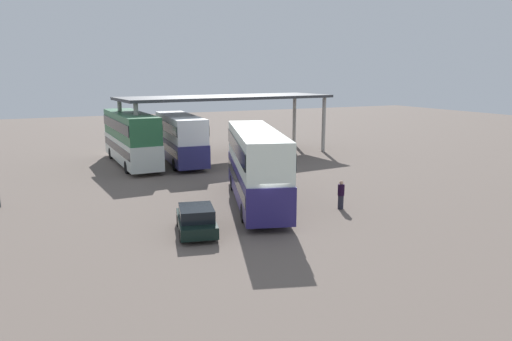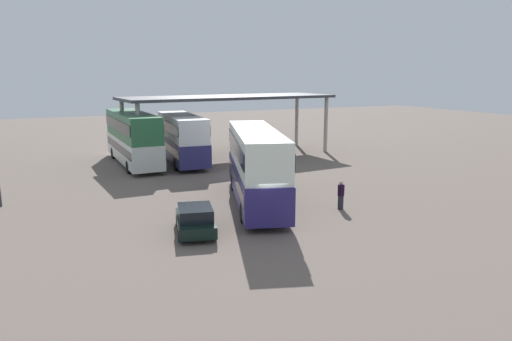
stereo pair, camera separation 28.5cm
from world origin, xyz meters
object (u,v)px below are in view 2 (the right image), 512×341
double_decker_near_canopy (133,136)px  pedestrian_waiting (341,195)px  parked_hatchback (195,220)px  double_decker_mid_row (182,137)px  double_decker_main (256,164)px

double_decker_near_canopy → pedestrian_waiting: size_ratio=7.04×
parked_hatchback → double_decker_mid_row: (4.44, 17.97, 1.59)m
parked_hatchback → pedestrian_waiting: 8.74m
pedestrian_waiting → double_decker_near_canopy: bearing=7.2°
parked_hatchback → pedestrian_waiting: (8.73, 0.48, 0.15)m
double_decker_main → parked_hatchback: (-4.85, -3.57, -1.73)m
double_decker_main → double_decker_near_canopy: (-4.36, 15.48, -0.00)m
double_decker_near_canopy → double_decker_mid_row: bearing=-106.6°
double_decker_mid_row → double_decker_main: bearing=-174.5°
parked_hatchback → double_decker_mid_row: 18.58m
double_decker_near_canopy → pedestrian_waiting: 20.37m
double_decker_main → double_decker_near_canopy: double_decker_main is taller
double_decker_main → double_decker_mid_row: (-0.41, 14.40, -0.14)m
parked_hatchback → double_decker_near_canopy: bearing=11.2°
double_decker_main → parked_hatchback: bearing=144.0°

